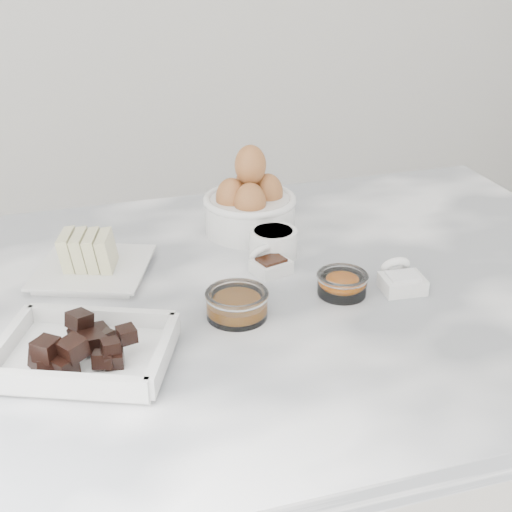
{
  "coord_description": "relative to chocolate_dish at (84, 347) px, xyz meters",
  "views": [
    {
      "loc": [
        -0.25,
        -0.86,
        1.44
      ],
      "look_at": [
        0.02,
        0.03,
        0.98
      ],
      "focal_mm": 50.0,
      "sensor_mm": 36.0,
      "label": 1
    }
  ],
  "objects": [
    {
      "name": "egg_bowl",
      "position": [
        0.3,
        0.32,
        0.03
      ],
      "size": [
        0.16,
        0.16,
        0.15
      ],
      "color": "white",
      "rests_on": "marble_slab"
    },
    {
      "name": "butter_plate",
      "position": [
        0.03,
        0.23,
        0.0
      ],
      "size": [
        0.21,
        0.21,
        0.07
      ],
      "color": "white",
      "rests_on": "marble_slab"
    },
    {
      "name": "chocolate_dish",
      "position": [
        0.0,
        0.0,
        0.0
      ],
      "size": [
        0.25,
        0.22,
        0.05
      ],
      "color": "white",
      "rests_on": "marble_slab"
    },
    {
      "name": "sugar_ramekin",
      "position": [
        0.31,
        0.21,
        0.0
      ],
      "size": [
        0.08,
        0.08,
        0.05
      ],
      "color": "white",
      "rests_on": "marble_slab"
    },
    {
      "name": "marble_slab",
      "position": [
        0.24,
        0.11,
        -0.04
      ],
      "size": [
        1.2,
        0.8,
        0.04
      ],
      "primitive_type": "cube",
      "color": "white",
      "rests_on": "cabinet"
    },
    {
      "name": "zest_bowl",
      "position": [
        0.36,
        0.07,
        -0.01
      ],
      "size": [
        0.07,
        0.07,
        0.03
      ],
      "color": "white",
      "rests_on": "marble_slab"
    },
    {
      "name": "honey_bowl",
      "position": [
        0.2,
        0.05,
        -0.0
      ],
      "size": [
        0.09,
        0.09,
        0.04
      ],
      "color": "white",
      "rests_on": "marble_slab"
    },
    {
      "name": "salt_spoon",
      "position": [
        0.45,
        0.06,
        -0.01
      ],
      "size": [
        0.06,
        0.08,
        0.05
      ],
      "color": "white",
      "rests_on": "marble_slab"
    },
    {
      "name": "vanilla_spoon",
      "position": [
        0.29,
        0.17,
        -0.01
      ],
      "size": [
        0.06,
        0.08,
        0.04
      ],
      "color": "white",
      "rests_on": "marble_slab"
    }
  ]
}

